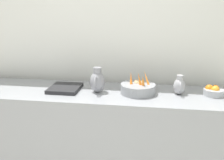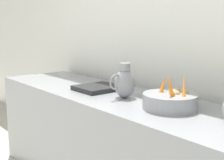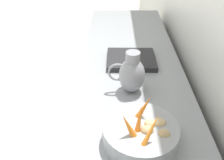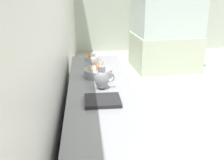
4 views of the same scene
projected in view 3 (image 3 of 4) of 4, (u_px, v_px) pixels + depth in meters
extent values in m
cube|color=gray|center=(130.00, 134.00, 1.76)|extent=(0.70, 2.86, 0.86)
cylinder|color=gray|center=(140.00, 134.00, 1.11)|extent=(0.34, 0.34, 0.10)
torus|color=gray|center=(140.00, 141.00, 1.14)|extent=(0.20, 0.20, 0.01)
cone|color=orange|center=(143.00, 109.00, 1.12)|extent=(0.09, 0.05, 0.14)
cone|color=orange|center=(129.00, 127.00, 1.02)|extent=(0.09, 0.04, 0.14)
cone|color=orange|center=(150.00, 132.00, 0.99)|extent=(0.10, 0.09, 0.16)
cone|color=orange|center=(139.00, 121.00, 1.05)|extent=(0.06, 0.07, 0.15)
ellipsoid|color=tan|center=(150.00, 124.00, 1.10)|extent=(0.06, 0.05, 0.04)
ellipsoid|color=tan|center=(160.00, 123.00, 1.11)|extent=(0.06, 0.05, 0.04)
ellipsoid|color=tan|center=(147.00, 131.00, 1.07)|extent=(0.06, 0.05, 0.05)
ellipsoid|color=tan|center=(164.00, 134.00, 1.05)|extent=(0.05, 0.04, 0.04)
ellipsoid|color=gray|center=(132.00, 76.00, 1.41)|extent=(0.15, 0.15, 0.21)
cylinder|color=gray|center=(133.00, 57.00, 1.35)|extent=(0.08, 0.08, 0.06)
torus|color=gray|center=(118.00, 73.00, 1.40)|extent=(0.11, 0.01, 0.11)
cube|color=#232326|center=(131.00, 59.00, 1.75)|extent=(0.34, 0.30, 0.04)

